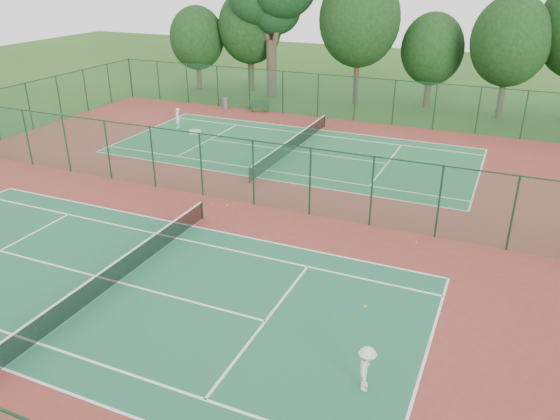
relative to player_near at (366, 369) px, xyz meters
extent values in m
plane|color=#2B531A|center=(-10.49, 10.83, -0.76)|extent=(120.00, 120.00, 0.00)
cube|color=maroon|center=(-10.49, 10.83, -0.76)|extent=(40.00, 36.00, 0.01)
cube|color=#1E6040|center=(-10.49, 1.83, -0.75)|extent=(23.77, 10.97, 0.01)
cube|color=#216B3B|center=(-10.49, 19.83, -0.75)|extent=(23.77, 10.97, 0.01)
cube|color=#1B5231|center=(-10.49, 28.83, 0.99)|extent=(40.00, 0.02, 3.50)
cube|color=#153A20|center=(-10.49, 28.83, 2.70)|extent=(40.00, 0.05, 0.05)
cube|color=#1B5137|center=(-10.49, 10.83, 0.99)|extent=(40.00, 0.02, 3.50)
cube|color=#143721|center=(-10.49, 10.83, 2.70)|extent=(40.00, 0.05, 0.05)
cylinder|color=#12321B|center=(-10.49, 8.23, -0.27)|extent=(0.10, 0.10, 0.97)
cube|color=black|center=(-10.49, 1.83, -0.28)|extent=(0.02, 12.80, 0.85)
cube|color=white|center=(-10.49, 1.83, 0.16)|extent=(0.04, 12.80, 0.06)
cylinder|color=#13341A|center=(-10.49, 13.43, -0.27)|extent=(0.10, 0.10, 0.97)
cylinder|color=#13341A|center=(-10.49, 26.23, -0.27)|extent=(0.10, 0.10, 0.97)
cube|color=black|center=(-10.49, 19.83, -0.28)|extent=(0.02, 12.80, 0.85)
cube|color=white|center=(-10.49, 19.83, 0.16)|extent=(0.04, 12.80, 0.06)
imported|color=silver|center=(0.00, 0.00, 0.00)|extent=(0.73, 1.05, 1.48)
imported|color=silver|center=(-20.60, 21.47, 0.01)|extent=(0.50, 0.63, 1.51)
cylinder|color=slate|center=(-20.19, 28.14, -0.27)|extent=(0.69, 0.69, 0.96)
cube|color=#12351B|center=(-17.69, 28.22, -0.50)|extent=(0.22, 0.44, 0.49)
cube|color=#12351B|center=(-16.44, 28.64, -0.50)|extent=(0.22, 0.44, 0.49)
cube|color=#12351B|center=(-17.06, 28.43, -0.23)|extent=(1.71, 0.96, 0.05)
cube|color=#12351B|center=(-16.99, 28.22, 0.02)|extent=(1.58, 0.58, 0.49)
cube|color=silver|center=(-18.57, 20.60, -0.60)|extent=(0.87, 0.54, 0.31)
sphere|color=#E4F538|center=(-10.15, 10.11, -0.72)|extent=(0.07, 0.07, 0.07)
sphere|color=yellow|center=(-0.38, 9.87, -0.72)|extent=(0.06, 0.06, 0.06)
sphere|color=#A9C92E|center=(-10.97, 9.99, -0.72)|extent=(0.06, 0.06, 0.06)
cylinder|color=#3D2D21|center=(-18.53, 34.14, 1.82)|extent=(0.94, 0.94, 5.15)
cylinder|color=#3D2D21|center=(-19.30, 34.39, 5.68)|extent=(1.75, 0.52, 5.13)
cylinder|color=#3D2D21|center=(-17.76, 33.97, 5.94)|extent=(1.63, 0.48, 5.56)
sphere|color=black|center=(-18.36, 34.82, 6.97)|extent=(4.47, 4.47, 4.47)
camera|label=1|loc=(2.71, -12.42, 10.71)|focal=35.00mm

